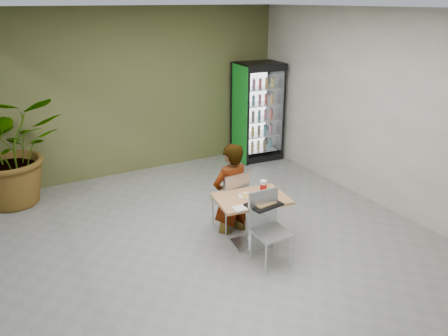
{
  "coord_description": "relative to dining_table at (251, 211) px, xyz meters",
  "views": [
    {
      "loc": [
        -2.64,
        -4.69,
        3.31
      ],
      "look_at": [
        0.24,
        0.5,
        1.0
      ],
      "focal_mm": 35.0,
      "sensor_mm": 36.0,
      "label": 1
    }
  ],
  "objects": [
    {
      "name": "dining_table",
      "position": [
        0.0,
        0.0,
        0.0
      ],
      "size": [
        1.07,
        0.82,
        0.75
      ],
      "rotation": [
        0.0,
        0.0,
        -0.15
      ],
      "color": "tan",
      "rests_on": "ground"
    },
    {
      "name": "seated_woman",
      "position": [
        -0.02,
        0.53,
        0.01
      ],
      "size": [
        0.65,
        0.45,
        1.68
      ],
      "primitive_type": "imported",
      "rotation": [
        0.0,
        0.0,
        3.23
      ],
      "color": "black",
      "rests_on": "ground"
    },
    {
      "name": "ground",
      "position": [
        -0.34,
        0.1,
        -0.54
      ],
      "size": [
        7.0,
        7.0,
        0.0
      ],
      "primitive_type": "plane",
      "color": "gray",
      "rests_on": "ground"
    },
    {
      "name": "room_envelope",
      "position": [
        -0.34,
        0.1,
        1.06
      ],
      "size": [
        6.0,
        7.0,
        3.2
      ],
      "primitive_type": null,
      "color": "silver",
      "rests_on": "ground"
    },
    {
      "name": "chair_far",
      "position": [
        -0.01,
        0.48,
        0.02
      ],
      "size": [
        0.46,
        0.46,
        0.96
      ],
      "rotation": [
        0.0,
        0.0,
        3.23
      ],
      "color": "#B8BBBD",
      "rests_on": "ground"
    },
    {
      "name": "napkin_stack",
      "position": [
        -0.33,
        -0.24,
        0.22
      ],
      "size": [
        0.17,
        0.17,
        0.02
      ],
      "primitive_type": "cube",
      "rotation": [
        0.0,
        0.0,
        -0.05
      ],
      "color": "silver",
      "rests_on": "dining_table"
    },
    {
      "name": "beverage_fridge",
      "position": [
        2.12,
        3.09,
        0.5
      ],
      "size": [
        1.01,
        0.8,
        2.07
      ],
      "rotation": [
        0.0,
        0.0,
        -0.09
      ],
      "color": "black",
      "rests_on": "ground"
    },
    {
      "name": "soda_cup",
      "position": [
        0.25,
        0.08,
        0.3
      ],
      "size": [
        0.1,
        0.1,
        0.17
      ],
      "color": "silver",
      "rests_on": "dining_table"
    },
    {
      "name": "chair_near",
      "position": [
        -0.02,
        -0.43,
        0.04
      ],
      "size": [
        0.45,
        0.46,
        0.99
      ],
      "rotation": [
        0.0,
        0.0,
        -0.03
      ],
      "color": "#B8BBBD",
      "rests_on": "ground"
    },
    {
      "name": "potted_plant",
      "position": [
        -2.75,
        3.15,
        0.41
      ],
      "size": [
        1.74,
        1.51,
        1.89
      ],
      "primitive_type": "imported",
      "rotation": [
        0.0,
        0.0,
        -0.02
      ],
      "color": "#306F2C",
      "rests_on": "ground"
    },
    {
      "name": "cafeteria_tray",
      "position": [
        0.01,
        -0.29,
        0.23
      ],
      "size": [
        0.48,
        0.38,
        0.03
      ],
      "primitive_type": "cube",
      "rotation": [
        0.0,
        0.0,
        0.15
      ],
      "color": "black",
      "rests_on": "dining_table"
    },
    {
      "name": "pizza_plate",
      "position": [
        -0.04,
        0.07,
        0.23
      ],
      "size": [
        0.3,
        0.23,
        0.03
      ],
      "color": "silver",
      "rests_on": "dining_table"
    }
  ]
}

